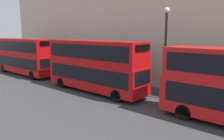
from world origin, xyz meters
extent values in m
cylinder|color=black|center=(0.48, 8.73, 0.50)|extent=(0.30, 1.00, 1.00)
cylinder|color=black|center=(2.73, 8.73, 0.50)|extent=(0.30, 1.00, 1.00)
cube|color=#B20C0F|center=(1.60, 17.50, 1.48)|extent=(2.55, 10.15, 2.27)
cube|color=#B20C0F|center=(1.60, 17.50, 3.60)|extent=(2.50, 9.95, 1.97)
cube|color=black|center=(1.60, 17.50, 1.75)|extent=(2.59, 9.34, 1.27)
cube|color=black|center=(1.60, 17.50, 3.70)|extent=(2.59, 9.34, 1.18)
cube|color=black|center=(1.60, 12.46, 1.94)|extent=(2.17, 0.06, 1.13)
cube|color=black|center=(1.60, 12.46, 4.19)|extent=(1.78, 0.06, 0.47)
cylinder|color=black|center=(0.48, 14.03, 0.50)|extent=(0.30, 1.00, 1.00)
cylinder|color=black|center=(2.73, 14.03, 0.50)|extent=(0.30, 1.00, 1.00)
cylinder|color=black|center=(0.48, 20.98, 0.50)|extent=(0.30, 1.00, 1.00)
cylinder|color=black|center=(2.73, 20.98, 0.50)|extent=(0.30, 1.00, 1.00)
cube|color=#B20C0F|center=(1.60, 30.10, 1.45)|extent=(2.55, 10.67, 2.19)
cube|color=#B20C0F|center=(1.60, 30.10, 3.54)|extent=(2.50, 10.46, 1.98)
cube|color=black|center=(1.60, 30.10, 1.71)|extent=(2.59, 9.82, 1.23)
cube|color=black|center=(1.60, 30.10, 3.63)|extent=(2.59, 9.82, 1.19)
cube|color=black|center=(1.60, 24.79, 1.89)|extent=(2.17, 0.06, 1.10)
cube|color=black|center=(1.60, 24.79, 4.13)|extent=(1.78, 0.06, 0.48)
cylinder|color=black|center=(0.48, 26.36, 0.50)|extent=(0.30, 1.00, 1.00)
cylinder|color=black|center=(2.73, 26.36, 0.50)|extent=(0.30, 1.00, 1.00)
cylinder|color=black|center=(0.48, 33.83, 0.50)|extent=(0.30, 1.00, 1.00)
cylinder|color=black|center=(2.73, 33.83, 0.50)|extent=(0.30, 1.00, 1.00)
cylinder|color=black|center=(3.67, 11.74, 3.36)|extent=(0.18, 0.18, 6.73)
sphere|color=beige|center=(3.67, 11.74, 6.95)|extent=(0.44, 0.44, 0.44)
cylinder|color=maroon|center=(4.48, 30.44, 0.74)|extent=(0.36, 0.36, 1.49)
sphere|color=tan|center=(4.48, 30.44, 1.60)|extent=(0.22, 0.22, 0.22)
camera|label=1|loc=(-11.98, 3.78, 5.29)|focal=35.00mm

